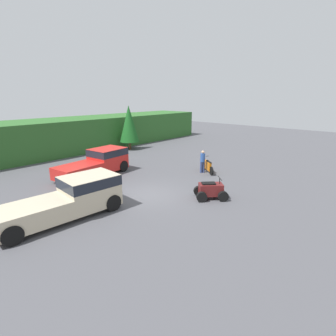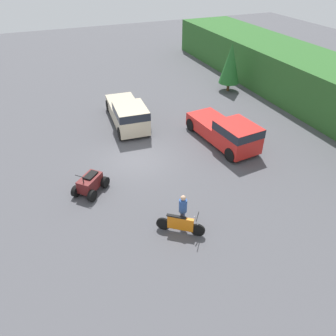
# 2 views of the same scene
# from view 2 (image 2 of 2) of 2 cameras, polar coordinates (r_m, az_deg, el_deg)

# --- Properties ---
(ground_plane) EXTENTS (80.00, 80.00, 0.00)m
(ground_plane) POSITION_cam_2_polar(r_m,az_deg,el_deg) (19.99, -5.51, 1.38)
(ground_plane) COLOR #4C4C51
(tree_left) EXTENTS (1.79, 1.79, 4.06)m
(tree_left) POSITION_cam_2_polar(r_m,az_deg,el_deg) (29.88, 10.84, 17.41)
(tree_left) COLOR brown
(tree_left) RESTS_ON ground_plane
(pickup_truck_red) EXTENTS (5.83, 2.70, 1.88)m
(pickup_truck_red) POSITION_cam_2_polar(r_m,az_deg,el_deg) (21.30, 10.31, 6.29)
(pickup_truck_red) COLOR red
(pickup_truck_red) RESTS_ON ground_plane
(pickup_truck_second) EXTENTS (6.05, 2.56, 1.88)m
(pickup_truck_second) POSITION_cam_2_polar(r_m,az_deg,el_deg) (23.57, -6.98, 9.46)
(pickup_truck_second) COLOR beige
(pickup_truck_second) RESTS_ON ground_plane
(dirt_bike) EXTENTS (1.43, 1.86, 1.15)m
(dirt_bike) POSITION_cam_2_polar(r_m,az_deg,el_deg) (14.89, 2.19, -9.79)
(dirt_bike) COLOR black
(dirt_bike) RESTS_ON ground_plane
(quad_atv) EXTENTS (2.16, 2.16, 1.28)m
(quad_atv) POSITION_cam_2_polar(r_m,az_deg,el_deg) (17.62, -13.37, -2.66)
(quad_atv) COLOR black
(quad_atv) RESTS_ON ground_plane
(rider_person) EXTENTS (0.51, 0.51, 1.77)m
(rider_person) POSITION_cam_2_polar(r_m,az_deg,el_deg) (14.88, 2.60, -7.28)
(rider_person) COLOR navy
(rider_person) RESTS_ON ground_plane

